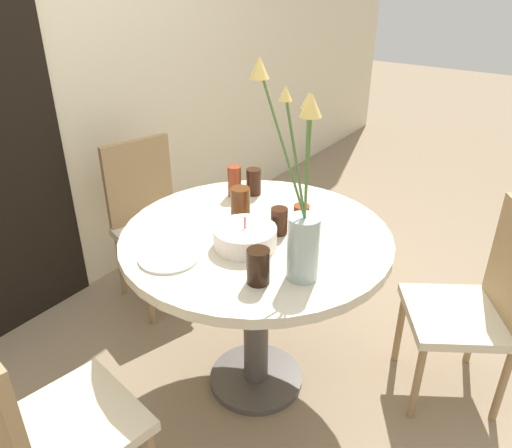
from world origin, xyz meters
name	(u,v)px	position (x,y,z in m)	size (l,w,h in m)	color
ground_plane	(256,380)	(0.00, 0.00, 0.00)	(16.00, 16.00, 0.00)	#89755B
wall_back	(33,58)	(0.00, 1.28, 1.30)	(8.00, 0.05, 2.60)	beige
dining_table	(256,264)	(0.00, 0.00, 0.63)	(1.05, 1.05, 0.77)	beige
chair_far_back	(151,215)	(0.25, 0.88, 0.49)	(0.50, 0.50, 0.88)	beige
chair_near_front	(41,422)	(-0.90, 0.15, 0.49)	(0.46, 0.46, 0.88)	beige
chair_left_flank	(481,299)	(0.49, -0.77, 0.49)	(0.55, 0.55, 0.88)	beige
birthday_cake	(245,237)	(-0.10, -0.02, 0.81)	(0.23, 0.23, 0.12)	white
flower_vase	(301,220)	(-0.17, -0.29, 0.99)	(0.23, 0.28, 0.70)	#9EB2AD
side_plate	(169,257)	(-0.33, 0.15, 0.78)	(0.22, 0.22, 0.01)	silver
drink_glass_0	(240,204)	(0.06, 0.12, 0.84)	(0.08, 0.08, 0.14)	#51280F
drink_glass_1	(234,181)	(0.23, 0.28, 0.84)	(0.06, 0.06, 0.14)	maroon
drink_glass_2	(254,182)	(0.29, 0.22, 0.83)	(0.07, 0.07, 0.12)	#33190C
drink_glass_3	(258,266)	(-0.27, -0.20, 0.83)	(0.08, 0.08, 0.12)	black
drink_glass_4	(301,218)	(0.12, -0.13, 0.83)	(0.06, 0.06, 0.11)	maroon
drink_glass_5	(279,221)	(0.05, -0.07, 0.83)	(0.06, 0.06, 0.11)	#33190C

